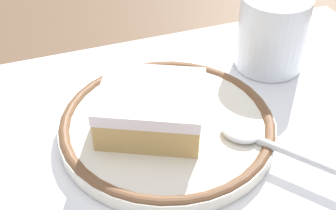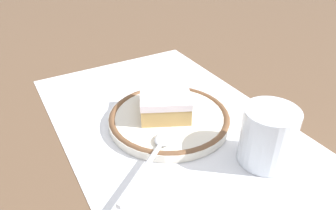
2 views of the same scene
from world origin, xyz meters
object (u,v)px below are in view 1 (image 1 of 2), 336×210
(cake_slice, at_px, (151,107))
(spoon, at_px, (272,145))
(cup, at_px, (271,36))
(plate, at_px, (168,127))

(cake_slice, xyz_separation_m, spoon, (0.08, -0.06, -0.01))
(spoon, relative_size, cup, 1.57)
(cake_slice, height_order, cup, cup)
(plate, relative_size, cup, 2.43)
(cup, bearing_deg, cake_slice, -156.65)
(spoon, bearing_deg, cup, 62.00)
(spoon, xyz_separation_m, cup, (0.07, 0.13, 0.02))
(cake_slice, bearing_deg, cup, 23.35)
(spoon, bearing_deg, cake_slice, 142.96)
(cake_slice, bearing_deg, plate, -15.49)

